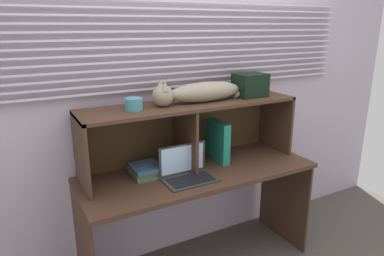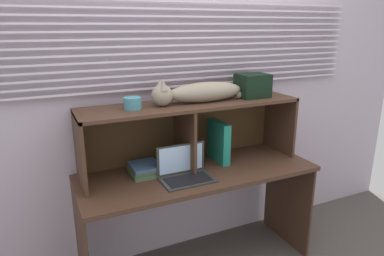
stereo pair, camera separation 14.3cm
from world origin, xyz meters
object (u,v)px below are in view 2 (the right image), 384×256
at_px(book_stack, 145,169).
at_px(storage_box, 253,86).
at_px(small_basket, 133,103).
at_px(cat, 199,92).
at_px(laptop, 185,172).
at_px(binder_upright, 219,142).

distance_m(book_stack, storage_box, 0.96).
relative_size(book_stack, small_basket, 1.95).
distance_m(cat, laptop, 0.53).
relative_size(binder_upright, book_stack, 1.38).
distance_m(cat, small_basket, 0.46).
relative_size(binder_upright, small_basket, 2.69).
bearing_deg(book_stack, laptop, -38.90).
height_order(cat, book_stack, cat).
distance_m(laptop, book_stack, 0.28).
bearing_deg(binder_upright, book_stack, -179.97).
bearing_deg(storage_box, cat, -180.00).
xyz_separation_m(cat, book_stack, (-0.40, -0.00, -0.48)).
bearing_deg(cat, binder_upright, 0.00).
xyz_separation_m(laptop, storage_box, (0.61, 0.17, 0.49)).
relative_size(small_basket, storage_box, 0.50).
bearing_deg(storage_box, book_stack, -179.98).
height_order(binder_upright, small_basket, small_basket).
height_order(laptop, small_basket, small_basket).
distance_m(binder_upright, book_stack, 0.57).
relative_size(cat, book_stack, 4.07).
height_order(cat, small_basket, cat).
bearing_deg(small_basket, book_stack, -0.25).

